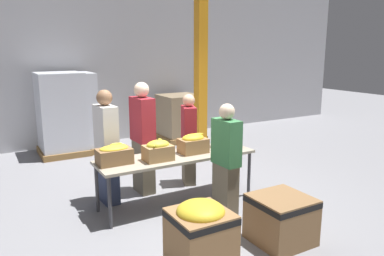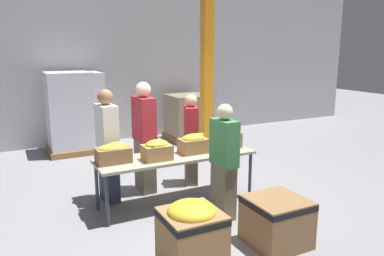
{
  "view_description": "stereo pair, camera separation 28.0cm",
  "coord_description": "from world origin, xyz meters",
  "px_view_note": "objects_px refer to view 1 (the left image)",
  "views": [
    {
      "loc": [
        -2.44,
        -4.71,
        2.3
      ],
      "look_at": [
        0.24,
        -0.03,
        1.14
      ],
      "focal_mm": 35.0,
      "sensor_mm": 36.0,
      "label": 1
    },
    {
      "loc": [
        -2.2,
        -4.85,
        2.3
      ],
      "look_at": [
        0.24,
        -0.03,
        1.14
      ],
      "focal_mm": 35.0,
      "sensor_mm": 36.0,
      "label": 2
    }
  ],
  "objects_px": {
    "support_pillar": "(201,63)",
    "pallet_stack_2": "(180,118)",
    "volunteer_2": "(189,140)",
    "banana_box_0": "(114,154)",
    "sorting_table": "(177,159)",
    "pallet_stack_0": "(61,114)",
    "banana_box_1": "(158,150)",
    "banana_box_3": "(226,138)",
    "pallet_stack_1": "(73,114)",
    "volunteer_0": "(143,139)",
    "donation_bin_1": "(281,217)",
    "volunteer_1": "(107,148)",
    "donation_bin_0": "(201,233)",
    "volunteer_3": "(226,162)",
    "banana_box_2": "(193,143)"
  },
  "relations": [
    {
      "from": "donation_bin_0",
      "to": "donation_bin_1",
      "type": "bearing_deg",
      "value": 0.0
    },
    {
      "from": "volunteer_1",
      "to": "banana_box_0",
      "type": "bearing_deg",
      "value": -8.5
    },
    {
      "from": "volunteer_2",
      "to": "donation_bin_0",
      "type": "xyz_separation_m",
      "value": [
        -1.15,
        -2.31,
        -0.37
      ]
    },
    {
      "from": "pallet_stack_0",
      "to": "pallet_stack_2",
      "type": "relative_size",
      "value": 1.56
    },
    {
      "from": "banana_box_1",
      "to": "banana_box_2",
      "type": "xyz_separation_m",
      "value": [
        0.62,
        0.09,
        0.0
      ]
    },
    {
      "from": "banana_box_1",
      "to": "volunteer_3",
      "type": "xyz_separation_m",
      "value": [
        0.71,
        -0.64,
        -0.11
      ]
    },
    {
      "from": "banana_box_0",
      "to": "volunteer_3",
      "type": "relative_size",
      "value": 0.29
    },
    {
      "from": "banana_box_0",
      "to": "banana_box_1",
      "type": "xyz_separation_m",
      "value": [
        0.58,
        -0.15,
        0.01
      ]
    },
    {
      "from": "banana_box_2",
      "to": "donation_bin_1",
      "type": "xyz_separation_m",
      "value": [
        0.27,
        -1.64,
        -0.59
      ]
    },
    {
      "from": "sorting_table",
      "to": "volunteer_2",
      "type": "bearing_deg",
      "value": 49.25
    },
    {
      "from": "volunteer_2",
      "to": "sorting_table",
      "type": "bearing_deg",
      "value": -20.59
    },
    {
      "from": "support_pillar",
      "to": "donation_bin_0",
      "type": "bearing_deg",
      "value": -121.05
    },
    {
      "from": "volunteer_2",
      "to": "support_pillar",
      "type": "distance_m",
      "value": 2.09
    },
    {
      "from": "volunteer_3",
      "to": "support_pillar",
      "type": "bearing_deg",
      "value": -26.43
    },
    {
      "from": "banana_box_0",
      "to": "pallet_stack_1",
      "type": "distance_m",
      "value": 3.64
    },
    {
      "from": "support_pillar",
      "to": "pallet_stack_2",
      "type": "xyz_separation_m",
      "value": [
        0.33,
        1.55,
        -1.44
      ]
    },
    {
      "from": "volunteer_3",
      "to": "donation_bin_1",
      "type": "xyz_separation_m",
      "value": [
        0.18,
        -0.91,
        -0.48
      ]
    },
    {
      "from": "volunteer_0",
      "to": "donation_bin_1",
      "type": "bearing_deg",
      "value": 16.88
    },
    {
      "from": "banana_box_1",
      "to": "donation_bin_0",
      "type": "height_order",
      "value": "banana_box_1"
    },
    {
      "from": "volunteer_1",
      "to": "pallet_stack_2",
      "type": "xyz_separation_m",
      "value": [
        2.82,
        3.0,
        -0.29
      ]
    },
    {
      "from": "sorting_table",
      "to": "volunteer_1",
      "type": "xyz_separation_m",
      "value": [
        -0.88,
        0.56,
        0.16
      ]
    },
    {
      "from": "volunteer_1",
      "to": "volunteer_3",
      "type": "height_order",
      "value": "volunteer_1"
    },
    {
      "from": "sorting_table",
      "to": "donation_bin_1",
      "type": "height_order",
      "value": "sorting_table"
    },
    {
      "from": "banana_box_0",
      "to": "volunteer_1",
      "type": "xyz_separation_m",
      "value": [
        0.05,
        0.49,
        -0.03
      ]
    },
    {
      "from": "volunteer_2",
      "to": "banana_box_0",
      "type": "bearing_deg",
      "value": -47.84
    },
    {
      "from": "volunteer_0",
      "to": "support_pillar",
      "type": "height_order",
      "value": "support_pillar"
    },
    {
      "from": "banana_box_0",
      "to": "donation_bin_0",
      "type": "relative_size",
      "value": 0.62
    },
    {
      "from": "volunteer_1",
      "to": "volunteer_2",
      "type": "height_order",
      "value": "volunteer_1"
    },
    {
      "from": "banana_box_0",
      "to": "volunteer_3",
      "type": "distance_m",
      "value": 1.52
    },
    {
      "from": "volunteer_2",
      "to": "pallet_stack_1",
      "type": "xyz_separation_m",
      "value": [
        -1.25,
        3.03,
        0.1
      ]
    },
    {
      "from": "volunteer_1",
      "to": "volunteer_2",
      "type": "bearing_deg",
      "value": 91.59
    },
    {
      "from": "volunteer_0",
      "to": "sorting_table",
      "type": "bearing_deg",
      "value": 17.99
    },
    {
      "from": "banana_box_0",
      "to": "pallet_stack_0",
      "type": "bearing_deg",
      "value": 90.08
    },
    {
      "from": "sorting_table",
      "to": "banana_box_3",
      "type": "xyz_separation_m",
      "value": [
        0.91,
        0.05,
        0.2
      ]
    },
    {
      "from": "sorting_table",
      "to": "pallet_stack_2",
      "type": "xyz_separation_m",
      "value": [
        1.94,
        3.56,
        -0.13
      ]
    },
    {
      "from": "volunteer_3",
      "to": "pallet_stack_2",
      "type": "distance_m",
      "value": 4.57
    },
    {
      "from": "banana_box_3",
      "to": "pallet_stack_1",
      "type": "relative_size",
      "value": 0.22
    },
    {
      "from": "volunteer_0",
      "to": "pallet_stack_1",
      "type": "height_order",
      "value": "volunteer_0"
    },
    {
      "from": "volunteer_0",
      "to": "support_pillar",
      "type": "relative_size",
      "value": 0.45
    },
    {
      "from": "volunteer_1",
      "to": "volunteer_0",
      "type": "bearing_deg",
      "value": 98.47
    },
    {
      "from": "support_pillar",
      "to": "volunteer_3",
      "type": "bearing_deg",
      "value": -114.49
    },
    {
      "from": "pallet_stack_0",
      "to": "sorting_table",
      "type": "bearing_deg",
      "value": -75.66
    },
    {
      "from": "banana_box_1",
      "to": "banana_box_3",
      "type": "bearing_deg",
      "value": 6.06
    },
    {
      "from": "volunteer_0",
      "to": "donation_bin_1",
      "type": "xyz_separation_m",
      "value": [
        0.8,
        -2.32,
        -0.58
      ]
    },
    {
      "from": "banana_box_3",
      "to": "pallet_stack_1",
      "type": "bearing_deg",
      "value": 113.49
    },
    {
      "from": "banana_box_3",
      "to": "pallet_stack_1",
      "type": "distance_m",
      "value": 3.98
    },
    {
      "from": "pallet_stack_1",
      "to": "sorting_table",
      "type": "bearing_deg",
      "value": -79.67
    },
    {
      "from": "volunteer_3",
      "to": "pallet_stack_0",
      "type": "xyz_separation_m",
      "value": [
        -1.3,
        4.37,
        0.1
      ]
    },
    {
      "from": "banana_box_0",
      "to": "banana_box_3",
      "type": "height_order",
      "value": "banana_box_3"
    },
    {
      "from": "volunteer_0",
      "to": "pallet_stack_0",
      "type": "distance_m",
      "value": 3.04
    }
  ]
}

